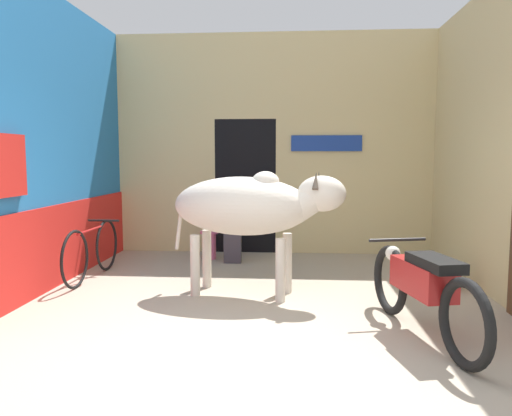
{
  "coord_description": "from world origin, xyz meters",
  "views": [
    {
      "loc": [
        0.34,
        -3.93,
        1.6
      ],
      "look_at": [
        -0.1,
        1.93,
        0.99
      ],
      "focal_mm": 35.0,
      "sensor_mm": 36.0,
      "label": 1
    }
  ],
  "objects_px": {
    "bucket": "(448,279)",
    "bicycle": "(92,251)",
    "cow": "(250,207)",
    "plastic_stool": "(209,244)",
    "shopkeeper_seated": "(233,220)",
    "motorcycle_near": "(422,286)"
  },
  "relations": [
    {
      "from": "shopkeeper_seated",
      "to": "plastic_stool",
      "type": "distance_m",
      "value": 0.58
    },
    {
      "from": "cow",
      "to": "bicycle",
      "type": "xyz_separation_m",
      "value": [
        -2.14,
        0.62,
        -0.66
      ]
    },
    {
      "from": "bicycle",
      "to": "shopkeeper_seated",
      "type": "height_order",
      "value": "shopkeeper_seated"
    },
    {
      "from": "bucket",
      "to": "bicycle",
      "type": "bearing_deg",
      "value": 177.48
    },
    {
      "from": "cow",
      "to": "motorcycle_near",
      "type": "xyz_separation_m",
      "value": [
        1.64,
        -1.25,
        -0.57
      ]
    },
    {
      "from": "motorcycle_near",
      "to": "plastic_stool",
      "type": "height_order",
      "value": "motorcycle_near"
    },
    {
      "from": "motorcycle_near",
      "to": "shopkeeper_seated",
      "type": "height_order",
      "value": "shopkeeper_seated"
    },
    {
      "from": "shopkeeper_seated",
      "to": "bucket",
      "type": "relative_size",
      "value": 4.63
    },
    {
      "from": "cow",
      "to": "bicycle",
      "type": "relative_size",
      "value": 1.2
    },
    {
      "from": "cow",
      "to": "motorcycle_near",
      "type": "bearing_deg",
      "value": -37.44
    },
    {
      "from": "bicycle",
      "to": "shopkeeper_seated",
      "type": "relative_size",
      "value": 1.43
    },
    {
      "from": "motorcycle_near",
      "to": "bucket",
      "type": "bearing_deg",
      "value": 66.46
    },
    {
      "from": "cow",
      "to": "bucket",
      "type": "relative_size",
      "value": 7.92
    },
    {
      "from": "plastic_stool",
      "to": "bucket",
      "type": "relative_size",
      "value": 1.7
    },
    {
      "from": "plastic_stool",
      "to": "bucket",
      "type": "bearing_deg",
      "value": -26.21
    },
    {
      "from": "bucket",
      "to": "shopkeeper_seated",
      "type": "bearing_deg",
      "value": 152.77
    },
    {
      "from": "bicycle",
      "to": "bucket",
      "type": "distance_m",
      "value": 4.51
    },
    {
      "from": "shopkeeper_seated",
      "to": "plastic_stool",
      "type": "xyz_separation_m",
      "value": [
        -0.4,
        0.13,
        -0.4
      ]
    },
    {
      "from": "bicycle",
      "to": "bucket",
      "type": "height_order",
      "value": "bicycle"
    },
    {
      "from": "bicycle",
      "to": "plastic_stool",
      "type": "relative_size",
      "value": 3.89
    },
    {
      "from": "bicycle",
      "to": "plastic_stool",
      "type": "distance_m",
      "value": 1.91
    },
    {
      "from": "shopkeeper_seated",
      "to": "plastic_stool",
      "type": "bearing_deg",
      "value": 161.51
    }
  ]
}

